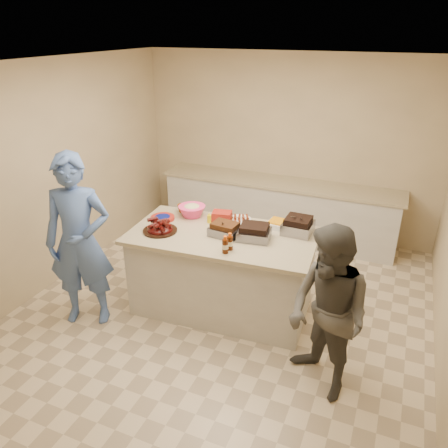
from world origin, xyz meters
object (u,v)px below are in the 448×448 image
at_px(rib_platter, 160,231).
at_px(bbq_bottle_a, 225,253).
at_px(plastic_cup, 182,212).
at_px(guest_gray, 319,385).
at_px(roasting_pan, 297,233).
at_px(coleslaw_bowl, 192,216).
at_px(guest_blue, 91,317).
at_px(island, 222,307).
at_px(mustard_bottle, 209,223).
at_px(bbq_bottle_b, 230,249).

relative_size(rib_platter, bbq_bottle_a, 2.05).
relative_size(plastic_cup, guest_gray, 0.06).
distance_m(roasting_pan, coleslaw_bowl, 1.27).
height_order(roasting_pan, guest_gray, roasting_pan).
bearing_deg(guest_blue, island, 7.32).
distance_m(roasting_pan, guest_blue, 2.52).
distance_m(rib_platter, mustard_bottle, 0.58).
height_order(bbq_bottle_b, plastic_cup, bbq_bottle_b).
bearing_deg(guest_gray, bbq_bottle_b, -163.94).
bearing_deg(island, guest_blue, -153.85).
bearing_deg(rib_platter, guest_gray, -16.42).
height_order(bbq_bottle_a, guest_gray, bbq_bottle_a).
xyz_separation_m(island, plastic_cup, (-0.69, 0.38, 0.95)).
height_order(island, guest_gray, island).
bearing_deg(mustard_bottle, roasting_pan, 7.56).
height_order(guest_blue, guest_gray, guest_gray).
relative_size(mustard_bottle, guest_blue, 0.07).
distance_m(rib_platter, guest_blue, 1.28).
xyz_separation_m(mustard_bottle, guest_gray, (1.56, -0.99, -0.95)).
height_order(rib_platter, bbq_bottle_b, bbq_bottle_b).
height_order(island, roasting_pan, roasting_pan).
distance_m(mustard_bottle, guest_gray, 2.08).
distance_m(island, guest_blue, 1.51).
distance_m(coleslaw_bowl, guest_blue, 1.63).
distance_m(rib_platter, roasting_pan, 1.51).
distance_m(island, mustard_bottle, 1.01).
distance_m(mustard_bottle, plastic_cup, 0.47).
relative_size(coleslaw_bowl, bbq_bottle_b, 1.76).
relative_size(rib_platter, coleslaw_bowl, 1.18).
xyz_separation_m(rib_platter, bbq_bottle_b, (0.87, -0.10, 0.00)).
bearing_deg(guest_blue, bbq_bottle_b, -5.83).
relative_size(coleslaw_bowl, mustard_bottle, 2.56).
relative_size(island, roasting_pan, 6.48).
height_order(island, plastic_cup, plastic_cup).
xyz_separation_m(coleslaw_bowl, guest_blue, (-0.78, -1.06, -0.95)).
distance_m(island, coleslaw_bowl, 1.13).
height_order(coleslaw_bowl, guest_gray, coleslaw_bowl).
relative_size(bbq_bottle_b, guest_blue, 0.10).
height_order(roasting_pan, mustard_bottle, same).
relative_size(island, plastic_cup, 19.46).
relative_size(coleslaw_bowl, guest_gray, 0.20).
relative_size(coleslaw_bowl, plastic_cup, 3.09).
bearing_deg(mustard_bottle, coleslaw_bowl, 160.45).
bearing_deg(bbq_bottle_b, island, 125.47).
bearing_deg(mustard_bottle, plastic_cup, 160.16).
distance_m(roasting_pan, guest_gray, 1.58).
bearing_deg(mustard_bottle, island, -40.38).
bearing_deg(roasting_pan, mustard_bottle, -170.91).
xyz_separation_m(bbq_bottle_b, guest_gray, (1.09, -0.48, -0.95)).
distance_m(bbq_bottle_b, plastic_cup, 1.12).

